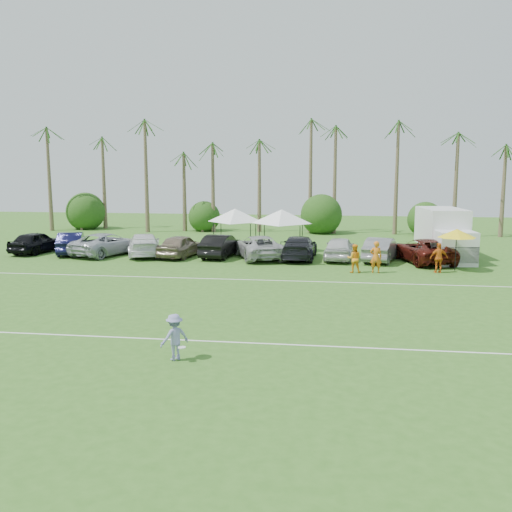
# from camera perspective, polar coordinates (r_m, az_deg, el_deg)

# --- Properties ---
(ground) EXTENTS (120.00, 120.00, 0.00)m
(ground) POSITION_cam_1_polar(r_m,az_deg,el_deg) (20.91, -13.41, -9.62)
(ground) COLOR #33641E
(ground) RESTS_ON ground
(field_lines) EXTENTS (80.00, 12.10, 0.01)m
(field_lines) POSITION_cam_1_polar(r_m,az_deg,el_deg) (28.22, -7.50, -4.60)
(field_lines) COLOR white
(field_lines) RESTS_ON ground
(palm_tree_0) EXTENTS (2.40, 2.40, 8.90)m
(palm_tree_0) POSITION_cam_1_polar(r_m,az_deg,el_deg) (63.64, -19.82, 9.22)
(palm_tree_0) COLOR brown
(palm_tree_0) RESTS_ON ground
(palm_tree_1) EXTENTS (2.40, 2.40, 9.90)m
(palm_tree_1) POSITION_cam_1_polar(r_m,az_deg,el_deg) (61.51, -15.67, 10.25)
(palm_tree_1) COLOR brown
(palm_tree_1) RESTS_ON ground
(palm_tree_2) EXTENTS (2.40, 2.40, 10.90)m
(palm_tree_2) POSITION_cam_1_polar(r_m,az_deg,el_deg) (59.73, -11.22, 11.29)
(palm_tree_2) COLOR brown
(palm_tree_2) RESTS_ON ground
(palm_tree_3) EXTENTS (2.40, 2.40, 11.90)m
(palm_tree_3) POSITION_cam_1_polar(r_m,az_deg,el_deg) (58.60, -7.46, 12.26)
(palm_tree_3) COLOR brown
(palm_tree_3) RESTS_ON ground
(palm_tree_4) EXTENTS (2.40, 2.40, 8.90)m
(palm_tree_4) POSITION_cam_1_polar(r_m,az_deg,el_deg) (57.58, -3.51, 9.81)
(palm_tree_4) COLOR brown
(palm_tree_4) RESTS_ON ground
(palm_tree_5) EXTENTS (2.40, 2.40, 9.90)m
(palm_tree_5) POSITION_cam_1_polar(r_m,az_deg,el_deg) (56.94, 0.50, 10.71)
(palm_tree_5) COLOR brown
(palm_tree_5) RESTS_ON ground
(palm_tree_6) EXTENTS (2.40, 2.40, 10.90)m
(palm_tree_6) POSITION_cam_1_polar(r_m,az_deg,el_deg) (56.59, 4.60, 11.57)
(palm_tree_6) COLOR brown
(palm_tree_6) RESTS_ON ground
(palm_tree_7) EXTENTS (2.40, 2.40, 11.90)m
(palm_tree_7) POSITION_cam_1_polar(r_m,az_deg,el_deg) (56.54, 8.76, 12.36)
(palm_tree_7) COLOR brown
(palm_tree_7) RESTS_ON ground
(palm_tree_8) EXTENTS (2.40, 2.40, 8.90)m
(palm_tree_8) POSITION_cam_1_polar(r_m,az_deg,el_deg) (56.71, 13.83, 9.58)
(palm_tree_8) COLOR brown
(palm_tree_8) RESTS_ON ground
(palm_tree_9) EXTENTS (2.40, 2.40, 9.90)m
(palm_tree_9) POSITION_cam_1_polar(r_m,az_deg,el_deg) (57.44, 18.90, 10.22)
(palm_tree_9) COLOR brown
(palm_tree_9) RESTS_ON ground
(palm_tree_10) EXTENTS (2.40, 2.40, 10.90)m
(palm_tree_10) POSITION_cam_1_polar(r_m,az_deg,el_deg) (58.60, 23.84, 10.76)
(palm_tree_10) COLOR brown
(palm_tree_10) RESTS_ON ground
(bush_tree_0) EXTENTS (4.00, 4.00, 4.00)m
(bush_tree_0) POSITION_cam_1_polar(r_m,az_deg,el_deg) (63.39, -16.72, 4.22)
(bush_tree_0) COLOR brown
(bush_tree_0) RESTS_ON ground
(bush_tree_1) EXTENTS (4.00, 4.00, 4.00)m
(bush_tree_1) POSITION_cam_1_polar(r_m,az_deg,el_deg) (59.16, -5.17, 4.25)
(bush_tree_1) COLOR brown
(bush_tree_1) RESTS_ON ground
(bush_tree_2) EXTENTS (4.00, 4.00, 4.00)m
(bush_tree_2) POSITION_cam_1_polar(r_m,az_deg,el_deg) (57.64, 6.56, 4.11)
(bush_tree_2) COLOR brown
(bush_tree_2) RESTS_ON ground
(bush_tree_3) EXTENTS (4.00, 4.00, 4.00)m
(bush_tree_3) POSITION_cam_1_polar(r_m,az_deg,el_deg) (58.26, 16.46, 3.85)
(bush_tree_3) COLOR brown
(bush_tree_3) RESTS_ON ground
(sideline_player_a) EXTENTS (0.76, 0.53, 2.01)m
(sideline_player_a) POSITION_cam_1_polar(r_m,az_deg,el_deg) (36.24, 11.90, -0.10)
(sideline_player_a) COLOR orange
(sideline_player_a) RESTS_ON ground
(sideline_player_b) EXTENTS (0.88, 0.69, 1.80)m
(sideline_player_b) POSITION_cam_1_polar(r_m,az_deg,el_deg) (36.12, 9.79, -0.24)
(sideline_player_b) COLOR orange
(sideline_player_b) RESTS_ON ground
(sideline_player_c) EXTENTS (1.17, 0.64, 1.89)m
(sideline_player_c) POSITION_cam_1_polar(r_m,az_deg,el_deg) (37.30, 17.82, -0.18)
(sideline_player_c) COLOR orange
(sideline_player_c) RESTS_ON ground
(box_truck) EXTENTS (3.33, 7.17, 3.57)m
(box_truck) POSITION_cam_1_polar(r_m,az_deg,el_deg) (43.06, 18.37, 2.25)
(box_truck) COLOR white
(box_truck) RESTS_ON ground
(canopy_tent_left) EXTENTS (4.58, 4.58, 3.71)m
(canopy_tent_left) POSITION_cam_1_polar(r_m,az_deg,el_deg) (46.63, -2.11, 4.75)
(canopy_tent_left) COLOR black
(canopy_tent_left) RESTS_ON ground
(canopy_tent_right) EXTENTS (4.73, 4.73, 3.83)m
(canopy_tent_right) POSITION_cam_1_polar(r_m,az_deg,el_deg) (44.49, 2.58, 4.68)
(canopy_tent_right) COLOR black
(canopy_tent_right) RESTS_ON ground
(market_umbrella) EXTENTS (2.41, 2.41, 2.68)m
(market_umbrella) POSITION_cam_1_polar(r_m,az_deg,el_deg) (38.20, 19.43, 2.16)
(market_umbrella) COLOR black
(market_umbrella) RESTS_ON ground
(frisbee_player) EXTENTS (1.17, 1.15, 1.61)m
(frisbee_player) POSITION_cam_1_polar(r_m,az_deg,el_deg) (19.86, -8.14, -8.03)
(frisbee_player) COLOR #8184B7
(frisbee_player) RESTS_ON ground
(parked_car_0) EXTENTS (2.68, 5.14, 1.67)m
(parked_car_0) POSITION_cam_1_polar(r_m,az_deg,el_deg) (46.94, -21.12, 1.30)
(parked_car_0) COLOR black
(parked_car_0) RESTS_ON ground
(parked_car_1) EXTENTS (3.40, 5.36, 1.67)m
(parked_car_1) POSITION_cam_1_polar(r_m,az_deg,el_deg) (45.57, -17.97, 1.25)
(parked_car_1) COLOR #0F1034
(parked_car_1) RESTS_ON ground
(parked_car_2) EXTENTS (4.56, 6.57, 1.67)m
(parked_car_2) POSITION_cam_1_polar(r_m,az_deg,el_deg) (44.18, -14.73, 1.17)
(parked_car_2) COLOR #A4A8B0
(parked_car_2) RESTS_ON ground
(parked_car_3) EXTENTS (4.16, 6.20, 1.67)m
(parked_car_3) POSITION_cam_1_polar(r_m,az_deg,el_deg) (43.24, -11.14, 1.13)
(parked_car_3) COLOR white
(parked_car_3) RESTS_ON ground
(parked_car_4) EXTENTS (2.78, 5.16, 1.67)m
(parked_car_4) POSITION_cam_1_polar(r_m,az_deg,el_deg) (42.15, -7.54, 1.02)
(parked_car_4) COLOR #81705C
(parked_car_4) RESTS_ON ground
(parked_car_5) EXTENTS (2.37, 5.24, 1.67)m
(parked_car_5) POSITION_cam_1_polar(r_m,az_deg,el_deg) (41.89, -3.58, 1.04)
(parked_car_5) COLOR black
(parked_car_5) RESTS_ON ground
(parked_car_6) EXTENTS (4.66, 6.59, 1.67)m
(parked_car_6) POSITION_cam_1_polar(r_m,az_deg,el_deg) (41.13, 0.29, 0.91)
(parked_car_6) COLOR #ABABAB
(parked_car_6) RESTS_ON ground
(parked_car_7) EXTENTS (2.51, 5.82, 1.67)m
(parked_car_7) POSITION_cam_1_polar(r_m,az_deg,el_deg) (41.03, 4.32, 0.86)
(parked_car_7) COLOR black
(parked_car_7) RESTS_ON ground
(parked_car_8) EXTENTS (2.40, 5.05, 1.67)m
(parked_car_8) POSITION_cam_1_polar(r_m,az_deg,el_deg) (40.95, 8.36, 0.78)
(parked_car_8) COLOR silver
(parked_car_8) RESTS_ON ground
(parked_car_9) EXTENTS (2.99, 5.34, 1.67)m
(parked_car_9) POSITION_cam_1_polar(r_m,az_deg,el_deg) (40.99, 12.39, 0.67)
(parked_car_9) COLOR gray
(parked_car_9) RESTS_ON ground
(parked_car_10) EXTENTS (4.16, 6.50, 1.67)m
(parked_car_10) POSITION_cam_1_polar(r_m,az_deg,el_deg) (41.07, 16.44, 0.53)
(parked_car_10) COLOR #4C130D
(parked_car_10) RESTS_ON ground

